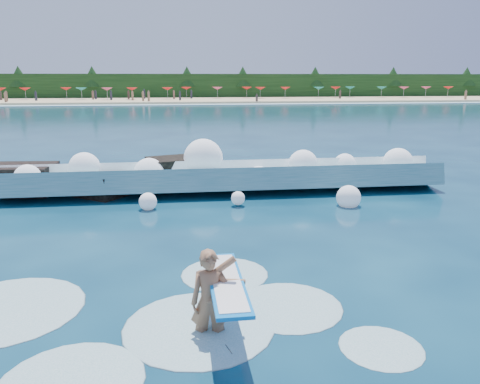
# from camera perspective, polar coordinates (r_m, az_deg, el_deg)

# --- Properties ---
(ground) EXTENTS (200.00, 200.00, 0.00)m
(ground) POSITION_cam_1_polar(r_m,az_deg,el_deg) (11.22, -6.35, -8.64)
(ground) COLOR #082B42
(ground) RESTS_ON ground
(beach) EXTENTS (140.00, 20.00, 0.40)m
(beach) POSITION_cam_1_polar(r_m,az_deg,el_deg) (88.47, -7.55, 11.03)
(beach) COLOR tan
(beach) RESTS_ON ground
(wet_band) EXTENTS (140.00, 5.00, 0.08)m
(wet_band) POSITION_cam_1_polar(r_m,az_deg,el_deg) (77.49, -7.53, 10.54)
(wet_band) COLOR silver
(wet_band) RESTS_ON ground
(treeline) EXTENTS (140.00, 4.00, 5.00)m
(treeline) POSITION_cam_1_polar(r_m,az_deg,el_deg) (98.39, -7.61, 12.63)
(treeline) COLOR black
(treeline) RESTS_ON ground
(breaking_wave) EXTENTS (16.66, 2.66, 1.44)m
(breaking_wave) POSITION_cam_1_polar(r_m,az_deg,el_deg) (18.08, -2.03, 1.77)
(breaking_wave) COLOR teal
(breaking_wave) RESTS_ON ground
(rock_cluster) EXTENTS (8.12, 3.33, 1.37)m
(rock_cluster) POSITION_cam_1_polar(r_m,az_deg,el_deg) (18.81, -17.40, 1.41)
(rock_cluster) COLOR black
(rock_cluster) RESTS_ON ground
(surfer_with_board) EXTENTS (0.92, 2.95, 1.82)m
(surfer_with_board) POSITION_cam_1_polar(r_m,az_deg,el_deg) (8.06, -3.20, -12.71)
(surfer_with_board) COLOR #926344
(surfer_with_board) RESTS_ON ground
(wave_spray) EXTENTS (15.14, 4.45, 2.08)m
(wave_spray) POSITION_cam_1_polar(r_m,az_deg,el_deg) (17.91, -1.68, 3.00)
(wave_spray) COLOR white
(wave_spray) RESTS_ON ground
(surf_foam) EXTENTS (8.62, 5.56, 0.14)m
(surf_foam) POSITION_cam_1_polar(r_m,az_deg,el_deg) (9.00, -12.07, -14.80)
(surf_foam) COLOR silver
(surf_foam) RESTS_ON ground
(beach_umbrellas) EXTENTS (110.59, 6.61, 0.50)m
(beach_umbrellas) POSITION_cam_1_polar(r_m,az_deg,el_deg) (90.49, -7.71, 12.38)
(beach_umbrellas) COLOR red
(beach_umbrellas) RESTS_ON ground
(beachgoers) EXTENTS (105.93, 12.77, 1.93)m
(beachgoers) POSITION_cam_1_polar(r_m,az_deg,el_deg) (85.03, -8.98, 11.48)
(beachgoers) COLOR #3F332D
(beachgoers) RESTS_ON ground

